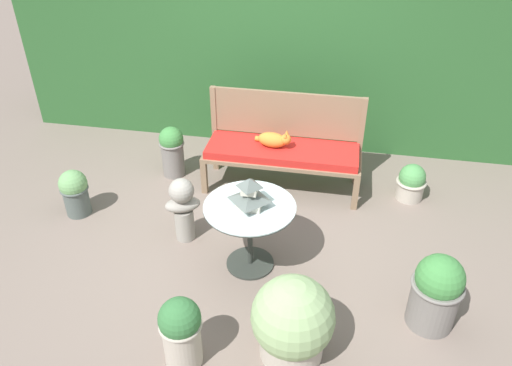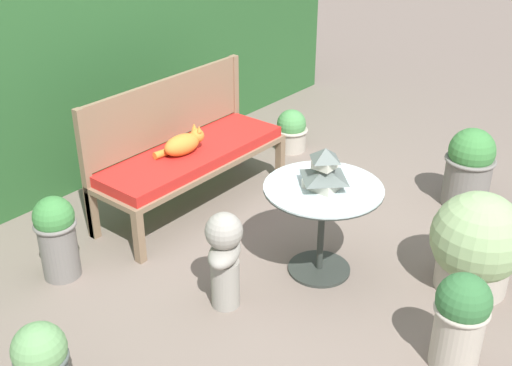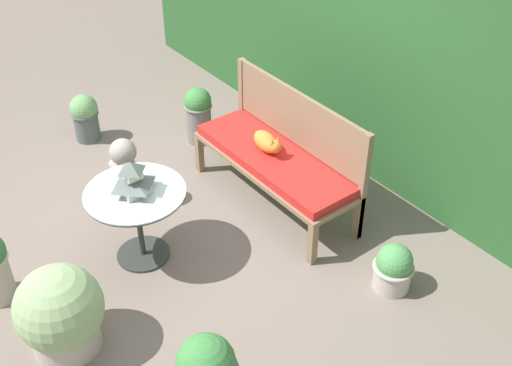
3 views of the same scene
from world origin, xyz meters
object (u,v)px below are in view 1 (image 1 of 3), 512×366
(potted_plant_table_near, at_px, (293,322))
(potted_plant_patio_mid, at_px, (436,291))
(potted_plant_bench_right, at_px, (411,182))
(potted_plant_path_edge, at_px, (172,150))
(potted_plant_hedge_corner, at_px, (75,191))
(pagoda_birdhouse, at_px, (250,194))
(garden_bust, at_px, (183,206))
(potted_plant_table_far, at_px, (181,331))
(garden_bench, at_px, (282,153))
(patio_table, at_px, (250,219))
(cat, at_px, (274,140))

(potted_plant_table_near, height_order, potted_plant_patio_mid, potted_plant_table_near)
(potted_plant_bench_right, bearing_deg, potted_plant_patio_mid, -88.50)
(potted_plant_path_edge, distance_m, potted_plant_hedge_corner, 1.13)
(potted_plant_path_edge, bearing_deg, pagoda_birdhouse, -48.86)
(pagoda_birdhouse, xyz_separation_m, garden_bust, (-0.67, 0.25, -0.38))
(garden_bust, distance_m, potted_plant_table_far, 1.38)
(garden_bench, bearing_deg, garden_bust, -127.06)
(patio_table, distance_m, potted_plant_path_edge, 1.73)
(cat, relative_size, potted_plant_hedge_corner, 0.80)
(potted_plant_bench_right, height_order, potted_plant_table_far, potted_plant_table_far)
(patio_table, distance_m, potted_plant_patio_mid, 1.54)
(patio_table, relative_size, garden_bust, 1.18)
(patio_table, distance_m, pagoda_birdhouse, 0.25)
(patio_table, bearing_deg, pagoda_birdhouse, -75.96)
(pagoda_birdhouse, height_order, garden_bust, pagoda_birdhouse)
(garden_bench, bearing_deg, potted_plant_table_near, -79.79)
(potted_plant_path_edge, bearing_deg, potted_plant_bench_right, 0.33)
(potted_plant_table_near, bearing_deg, potted_plant_hedge_corner, 151.18)
(potted_plant_table_far, bearing_deg, cat, 83.39)
(potted_plant_hedge_corner, height_order, potted_plant_table_far, potted_plant_table_far)
(potted_plant_path_edge, bearing_deg, potted_plant_table_near, -53.28)
(patio_table, xyz_separation_m, potted_plant_table_far, (-0.27, -1.07, -0.19))
(potted_plant_bench_right, height_order, potted_plant_patio_mid, potted_plant_patio_mid)
(cat, distance_m, potted_plant_table_near, 2.18)
(garden_bench, height_order, potted_plant_patio_mid, potted_plant_patio_mid)
(garden_bench, xyz_separation_m, potted_plant_table_far, (-0.36, -2.33, -0.11))
(potted_plant_path_edge, xyz_separation_m, potted_plant_hedge_corner, (-0.71, -0.87, -0.05))
(potted_plant_patio_mid, distance_m, potted_plant_table_far, 1.89)
(patio_table, bearing_deg, potted_plant_table_far, -103.97)
(patio_table, xyz_separation_m, pagoda_birdhouse, (0.00, -0.00, 0.25))
(patio_table, relative_size, potted_plant_hedge_corner, 1.56)
(potted_plant_table_near, bearing_deg, patio_table, 118.95)
(cat, bearing_deg, potted_plant_table_far, -88.92)
(garden_bench, height_order, pagoda_birdhouse, pagoda_birdhouse)
(potted_plant_path_edge, distance_m, potted_plant_patio_mid, 3.10)
(garden_bust, relative_size, potted_plant_path_edge, 1.11)
(pagoda_birdhouse, relative_size, potted_plant_patio_mid, 0.42)
(pagoda_birdhouse, relative_size, potted_plant_table_near, 0.41)
(patio_table, bearing_deg, potted_plant_path_edge, 131.14)
(potted_plant_bench_right, bearing_deg, garden_bust, -153.32)
(garden_bust, relative_size, potted_plant_hedge_corner, 1.32)
(potted_plant_path_edge, xyz_separation_m, potted_plant_patio_mid, (2.61, -1.67, 0.01))
(potted_plant_bench_right, height_order, potted_plant_path_edge, potted_plant_path_edge)
(potted_plant_bench_right, xyz_separation_m, potted_plant_hedge_corner, (-3.28, -0.89, 0.07))
(garden_bust, distance_m, potted_plant_patio_mid, 2.24)
(garden_bust, bearing_deg, potted_plant_hedge_corner, 146.96)
(potted_plant_table_near, distance_m, potted_plant_patio_mid, 1.12)
(garden_bench, height_order, potted_plant_table_far, potted_plant_table_far)
(potted_plant_path_edge, bearing_deg, potted_plant_patio_mid, -32.58)
(potted_plant_bench_right, relative_size, potted_plant_hedge_corner, 0.81)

